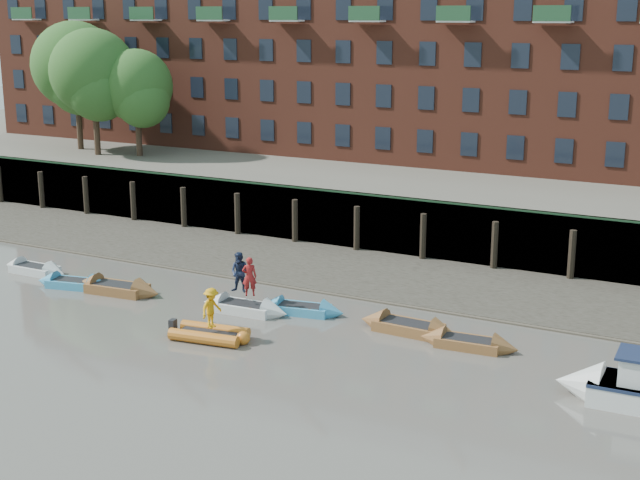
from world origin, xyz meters
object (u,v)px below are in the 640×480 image
Objects in this scene: person_rower_a at (249,276)px; rowboat_6 at (468,343)px; rowboat_2 at (117,288)px; rowboat_4 at (301,309)px; rowboat_3 at (245,308)px; rowboat_5 at (409,327)px; motor_launch at (631,388)px; person_rower_b at (240,272)px; person_rib_crew at (211,308)px; rowboat_0 at (35,269)px; rib_tender at (212,334)px; rowboat_1 at (74,283)px.

rowboat_6 is at bearing 151.53° from person_rower_a.
rowboat_2 is at bearing 178.87° from rowboat_6.
rowboat_6 is at bearing -14.09° from rowboat_4.
rowboat_3 is at bearing 178.47° from rowboat_6.
rowboat_5 is 0.76× the size of motor_launch.
rowboat_6 is (17.33, 1.00, -0.03)m from rowboat_2.
person_rower_b is at bearing -172.78° from rowboat_4.
person_rower_a is at bearing 12.47° from person_rib_crew.
rowboat_0 is 14.28m from person_rib_crew.
rib_tender is 1.84× the size of person_rower_b.
person_rower_b is (-10.73, -0.28, 1.56)m from rowboat_6.
rowboat_5 is at bearing -10.55° from rowboat_4.
rowboat_3 is at bearing -28.70° from person_rower_a.
rowboat_4 is 0.69× the size of motor_launch.
rowboat_2 is 1.04× the size of rowboat_5.
rowboat_4 is 5.07m from person_rib_crew.
rowboat_3 reaches higher than rowboat_4.
motor_launch is 3.51× the size of person_rib_crew.
person_rib_crew is at bearing -143.83° from rowboat_5.
rowboat_3 reaches higher than rowboat_1.
rowboat_4 is 2.29× the size of person_rower_a.
rib_tender is at bearing -82.09° from person_rower_b.
rowboat_3 is 0.96× the size of rowboat_5.
rowboat_6 is at bearing 15.00° from rib_tender.
person_rower_b reaches higher than person_rower_a.
person_rower_a reaches higher than motor_launch.
rowboat_0 is at bearing 176.42° from rowboat_6.
rowboat_0 is 30.15m from motor_launch.
rib_tender is 3.89m from person_rower_a.
person_rib_crew is at bearing 3.53° from motor_launch.
rowboat_5 is 1.32× the size of rib_tender.
rowboat_5 is 2.87m from rowboat_6.
rowboat_1 is 11.97m from rowboat_4.
rowboat_4 is at bearing 3.06° from rowboat_0.
person_rower_b is at bearing -50.91° from person_rower_a.
rowboat_6 is at bearing -8.19° from rowboat_1.
rowboat_3 is 1.27× the size of rib_tender.
rowboat_1 is at bearing 178.75° from rowboat_4.
rowboat_0 is 2.26× the size of person_rower_a.
person_rower_b is (-0.36, 0.24, 1.55)m from rowboat_3.
person_rib_crew is at bearing -119.50° from rowboat_4.
person_rower_a is 0.69m from person_rower_b.
rowboat_5 is at bearing 2.09° from rowboat_0.
rowboat_1 reaches higher than rowboat_4.
person_rower_b is (6.60, 0.72, 1.53)m from rowboat_2.
rowboat_1 is 2.54m from rowboat_2.
rowboat_0 is 2.17× the size of person_rower_b.
rowboat_4 is 5.21m from rowboat_5.
rowboat_6 is (8.03, -0.56, 0.00)m from rowboat_4.
rowboat_4 is at bearing 176.21° from person_rower_a.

